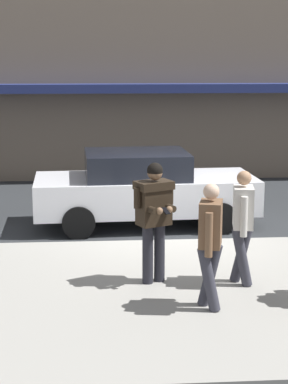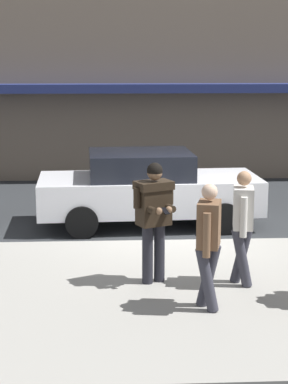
{
  "view_description": "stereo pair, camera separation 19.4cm",
  "coord_description": "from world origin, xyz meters",
  "px_view_note": "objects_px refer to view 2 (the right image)",
  "views": [
    {
      "loc": [
        -1.49,
        -11.49,
        3.42
      ],
      "look_at": [
        -0.81,
        -2.33,
        1.49
      ],
      "focal_mm": 60.0,
      "sensor_mm": 36.0,
      "label": 1
    },
    {
      "loc": [
        -1.3,
        -11.5,
        3.42
      ],
      "look_at": [
        -0.81,
        -2.33,
        1.49
      ],
      "focal_mm": 60.0,
      "sensor_mm": 36.0,
      "label": 2
    }
  ],
  "objects_px": {
    "pedestrian_in_light_coat": "(243,221)",
    "man_texting_on_phone": "(154,210)",
    "pedestrian_dark_coat": "(209,239)",
    "parked_sedan_mid": "(147,188)"
  },
  "relations": [
    {
      "from": "man_texting_on_phone",
      "to": "pedestrian_in_light_coat",
      "type": "distance_m",
      "value": 1.3
    },
    {
      "from": "pedestrian_in_light_coat",
      "to": "pedestrian_dark_coat",
      "type": "relative_size",
      "value": 1.0
    },
    {
      "from": "man_texting_on_phone",
      "to": "pedestrian_in_light_coat",
      "type": "bearing_deg",
      "value": -7.04
    },
    {
      "from": "parked_sedan_mid",
      "to": "man_texting_on_phone",
      "type": "xyz_separation_m",
      "value": [
        -0.12,
        -3.87,
        0.46
      ]
    },
    {
      "from": "pedestrian_in_light_coat",
      "to": "pedestrian_dark_coat",
      "type": "distance_m",
      "value": 1.1
    },
    {
      "from": "man_texting_on_phone",
      "to": "pedestrian_dark_coat",
      "type": "bearing_deg",
      "value": -58.75
    },
    {
      "from": "pedestrian_in_light_coat",
      "to": "pedestrian_dark_coat",
      "type": "xyz_separation_m",
      "value": [
        -0.64,
        -0.9,
        0.0
      ]
    },
    {
      "from": "parked_sedan_mid",
      "to": "man_texting_on_phone",
      "type": "relative_size",
      "value": 2.54
    },
    {
      "from": "parked_sedan_mid",
      "to": "pedestrian_dark_coat",
      "type": "relative_size",
      "value": 2.69
    },
    {
      "from": "pedestrian_in_light_coat",
      "to": "man_texting_on_phone",
      "type": "bearing_deg",
      "value": 172.96
    }
  ]
}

